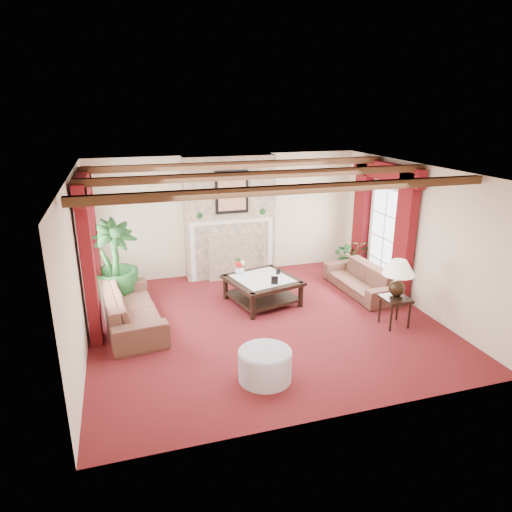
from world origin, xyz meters
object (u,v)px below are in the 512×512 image
object	(u,v)px
sofa_right	(361,275)
ottoman	(265,365)
potted_palm	(116,281)
sofa_left	(130,302)
coffee_table	(262,291)
side_table	(394,311)

from	to	relation	value
sofa_right	ottoman	xyz separation A→B (m)	(-2.89, -2.48, -0.15)
potted_palm	ottoman	distance (m)	3.90
sofa_right	potted_palm	xyz separation A→B (m)	(-4.85, 0.88, 0.09)
sofa_left	coffee_table	xyz separation A→B (m)	(2.50, 0.26, -0.19)
sofa_left	potted_palm	size ratio (longest dim) A/B	1.22
sofa_left	coffee_table	size ratio (longest dim) A/B	1.88
side_table	ottoman	bearing A→B (deg)	-160.75
coffee_table	side_table	distance (m)	2.51
coffee_table	ottoman	distance (m)	2.65
potted_palm	sofa_left	bearing A→B (deg)	-77.92
sofa_right	potted_palm	bearing A→B (deg)	-103.19
sofa_right	side_table	bearing A→B (deg)	-10.10
coffee_table	ottoman	size ratio (longest dim) A/B	1.63
coffee_table	side_table	world-z (taller)	side_table
potted_palm	coffee_table	xyz separation A→B (m)	(2.73, -0.82, -0.21)
coffee_table	side_table	xyz separation A→B (m)	(1.93, -1.60, 0.01)
coffee_table	ottoman	xyz separation A→B (m)	(-0.76, -2.54, -0.03)
sofa_right	coffee_table	bearing A→B (deg)	-94.53
side_table	ottoman	xyz separation A→B (m)	(-2.69, -0.94, -0.04)
potted_palm	side_table	world-z (taller)	potted_palm
sofa_left	sofa_right	bearing A→B (deg)	-93.76
coffee_table	side_table	bearing A→B (deg)	-53.78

